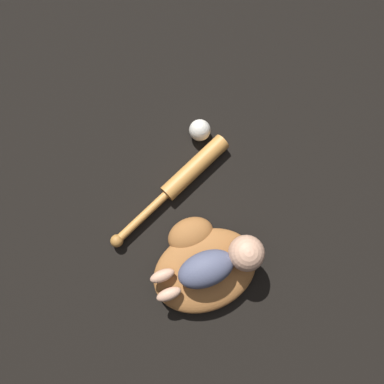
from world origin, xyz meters
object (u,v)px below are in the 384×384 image
baseball_glove (203,264)px  baseball (200,130)px  baby_figure (220,263)px  baseball_bat (183,178)px

baseball_glove → baseball: bearing=63.7°
baby_figure → baseball: 0.47m
baseball_glove → baseball: (0.20, 0.41, -0.00)m
baby_figure → baseball: size_ratio=4.67×
baby_figure → baseball_bat: baby_figure is taller
baseball_glove → baby_figure: baby_figure is taller
baseball_bat → baseball_glove: bearing=-104.6°
baby_figure → baseball_bat: bearing=84.3°
baby_figure → baseball: (0.16, 0.43, -0.09)m
baby_figure → baseball: bearing=69.8°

